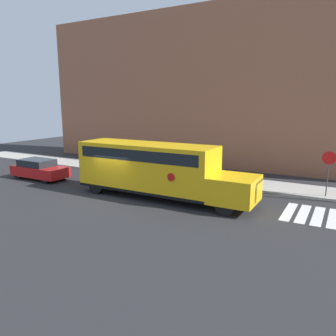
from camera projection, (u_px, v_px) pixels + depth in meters
ground_plane at (116, 195)px, 20.12m from camera, size 60.00×60.00×0.00m
sidewalk_strip at (168, 174)px, 25.68m from camera, size 44.00×3.00×0.15m
building_backdrop at (202, 89)px, 29.92m from camera, size 32.00×4.00×13.62m
school_bus at (154, 168)px, 19.41m from camera, size 10.90×2.57×3.22m
parked_car at (39, 169)px, 24.37m from camera, size 4.43×1.83×1.47m
stop_sign at (328, 167)px, 19.09m from camera, size 0.78×0.10×2.85m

